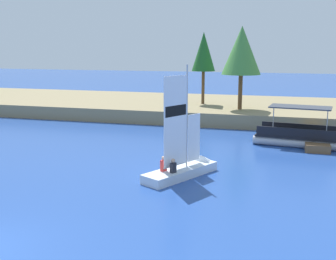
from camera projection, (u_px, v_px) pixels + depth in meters
shore_bank at (186, 107)px, 41.32m from camera, size 80.00×14.06×1.18m
shoreline_tree_midleft at (204, 52)px, 38.59m from camera, size 2.17×2.17×6.65m
shoreline_tree_centre at (242, 51)px, 35.13m from camera, size 3.33×3.33×7.03m
wooden_dock at (315, 138)px, 28.89m from camera, size 1.49×6.92×0.50m
sailboat at (189, 166)px, 21.54m from camera, size 3.39×4.97×5.95m
pontoon_boat at (299, 136)px, 27.80m from camera, size 5.92×2.81×2.62m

